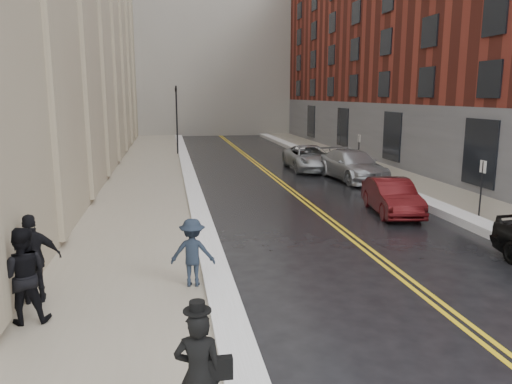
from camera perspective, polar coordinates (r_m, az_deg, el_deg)
name	(u,v)px	position (r m, az deg, el deg)	size (l,w,h in m)	color
ground	(353,343)	(9.89, 11.00, -16.60)	(160.00, 160.00, 0.00)	black
sidewalk_left	(144,189)	(24.59, -12.66, 0.30)	(4.00, 64.00, 0.15)	gray
sidewalk_right	(406,181)	(27.45, 16.75, 1.21)	(3.00, 64.00, 0.15)	gray
lane_stripe_a	(283,186)	(25.21, 3.16, 0.66)	(0.12, 64.00, 0.01)	gold
lane_stripe_b	(288,186)	(25.27, 3.69, 0.67)	(0.12, 64.00, 0.01)	gold
snow_ridge_left	(192,187)	(24.57, -7.30, 0.61)	(0.70, 60.80, 0.26)	white
snow_ridge_right	(373,181)	(26.66, 13.20, 1.27)	(0.85, 60.80, 0.30)	white
building_right	(485,26)	(37.69, 24.70, 16.88)	(14.00, 50.00, 18.00)	maroon
traffic_signal	(177,115)	(38.18, -9.05, 8.74)	(0.18, 0.15, 5.20)	black
parking_sign_near	(482,184)	(19.89, 24.37, 0.82)	(0.06, 0.35, 2.23)	black
parking_sign_far	(359,149)	(30.45, 11.66, 4.82)	(0.06, 0.35, 2.23)	black
car_maroon	(392,197)	(20.02, 15.27, -0.50)	(1.43, 4.09, 1.35)	#470C0F
car_silver_near	(352,165)	(27.44, 10.97, 3.01)	(2.24, 5.51, 1.60)	#9A9CA1
car_silver_far	(310,158)	(30.73, 6.14, 3.89)	(2.47, 5.36, 1.49)	#9CA0A4
pedestrian_main	(199,375)	(6.85, -6.56, -20.07)	(0.64, 0.42, 1.76)	black
pedestrian_a	(23,275)	(10.80, -25.10, -8.62)	(0.94, 0.73, 1.92)	black
pedestrian_b	(193,252)	(11.77, -7.26, -6.86)	(1.04, 0.60, 1.61)	#1A222F
pedestrian_c	(33,259)	(11.72, -24.14, -6.98)	(1.14, 0.47, 1.94)	black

